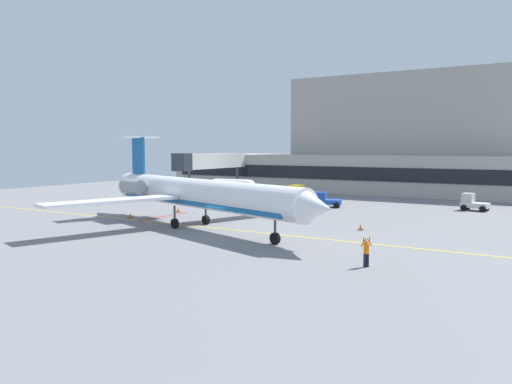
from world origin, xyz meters
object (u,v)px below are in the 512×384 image
baggage_tug (294,194)px  fuel_tank (232,187)px  belt_loader (326,200)px  regional_jet (195,193)px  marshaller (366,252)px  pushback_tractor (473,203)px

baggage_tug → fuel_tank: fuel_tank is taller
belt_loader → regional_jet: bearing=-100.5°
regional_jet → belt_loader: regional_jet is taller
regional_jet → fuel_tank: size_ratio=4.05×
regional_jet → marshaller: 20.15m
belt_loader → pushback_tractor: bearing=19.2°
baggage_tug → pushback_tractor: size_ratio=1.38×
regional_jet → belt_loader: size_ratio=8.62×
pushback_tractor → marshaller: 33.89m
regional_jet → pushback_tractor: size_ratio=9.87×
regional_jet → belt_loader: 21.71m
regional_jet → fuel_tank: (-13.85, 26.91, -1.72)m
marshaller → fuel_tank: bearing=133.9°
belt_loader → fuel_tank: 18.70m
pushback_tractor → belt_loader: size_ratio=0.87×
baggage_tug → marshaller: size_ratio=2.30×
pushback_tractor → belt_loader: 17.22m
regional_jet → baggage_tug: size_ratio=7.17×
pushback_tractor → belt_loader: bearing=-160.8°
baggage_tug → fuel_tank: (-11.08, 1.19, 0.46)m
pushback_tractor → marshaller: bearing=-92.4°
pushback_tractor → fuel_tank: size_ratio=0.41×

